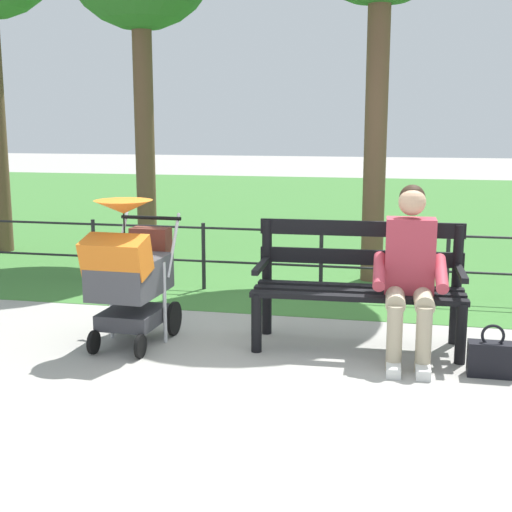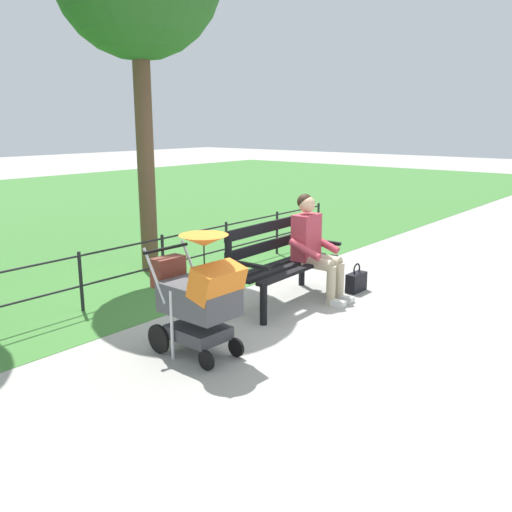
{
  "view_description": "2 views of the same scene",
  "coord_description": "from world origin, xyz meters",
  "px_view_note": "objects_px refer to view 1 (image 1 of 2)",
  "views": [
    {
      "loc": [
        -0.84,
        5.27,
        1.73
      ],
      "look_at": [
        0.26,
        0.21,
        0.74
      ],
      "focal_mm": 49.6,
      "sensor_mm": 36.0,
      "label": 1
    },
    {
      "loc": [
        4.65,
        3.72,
        2.11
      ],
      "look_at": [
        0.33,
        0.19,
        0.76
      ],
      "focal_mm": 39.01,
      "sensor_mm": 36.0,
      "label": 2
    }
  ],
  "objects_px": {
    "park_bench": "(359,279)",
    "person_on_bench": "(410,268)",
    "stroller": "(130,271)",
    "handbag": "(491,358)"
  },
  "relations": [
    {
      "from": "park_bench",
      "to": "stroller",
      "type": "relative_size",
      "value": 1.41
    },
    {
      "from": "park_bench",
      "to": "stroller",
      "type": "bearing_deg",
      "value": 12.56
    },
    {
      "from": "person_on_bench",
      "to": "handbag",
      "type": "relative_size",
      "value": 3.45
    },
    {
      "from": "person_on_bench",
      "to": "stroller",
      "type": "xyz_separation_m",
      "value": [
        2.11,
        0.16,
        -0.08
      ]
    },
    {
      "from": "park_bench",
      "to": "person_on_bench",
      "type": "bearing_deg",
      "value": 149.78
    },
    {
      "from": "park_bench",
      "to": "handbag",
      "type": "distance_m",
      "value": 1.15
    },
    {
      "from": "park_bench",
      "to": "person_on_bench",
      "type": "distance_m",
      "value": 0.47
    },
    {
      "from": "park_bench",
      "to": "stroller",
      "type": "distance_m",
      "value": 1.77
    },
    {
      "from": "handbag",
      "to": "park_bench",
      "type": "bearing_deg",
      "value": -28.08
    },
    {
      "from": "stroller",
      "to": "handbag",
      "type": "distance_m",
      "value": 2.73
    }
  ]
}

